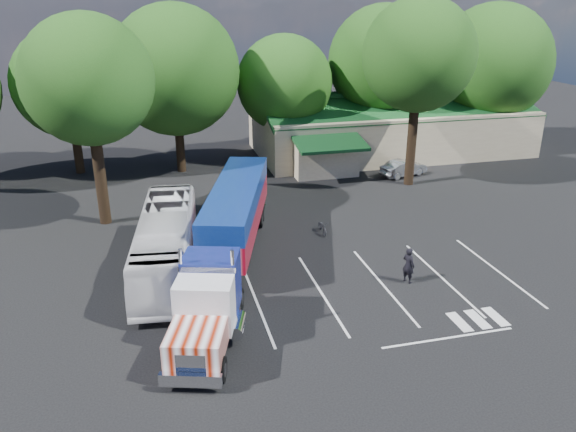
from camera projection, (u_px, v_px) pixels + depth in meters
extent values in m
plane|color=black|center=(290.00, 243.00, 32.47)|extent=(120.00, 120.00, 0.00)
cube|color=beige|center=(389.00, 130.00, 51.20)|extent=(24.00, 11.00, 4.00)
cube|color=#154B21|center=(403.00, 107.00, 48.12)|extent=(24.20, 6.25, 2.10)
cube|color=#154B21|center=(381.00, 98.00, 52.45)|extent=(24.20, 6.25, 2.10)
cube|color=beige|center=(325.00, 158.00, 44.44)|extent=(5.00, 2.50, 2.80)
cube|color=#154B21|center=(330.00, 143.00, 42.72)|extent=(5.40, 3.19, 0.80)
cylinder|color=black|center=(77.00, 148.00, 44.83)|extent=(0.70, 0.70, 4.00)
sphere|color=#1C4C15|center=(68.00, 83.00, 42.95)|extent=(8.40, 8.40, 8.40)
cylinder|color=black|center=(180.00, 145.00, 45.16)|extent=(0.70, 0.70, 4.30)
sphere|color=#1C4C15|center=(175.00, 70.00, 43.01)|extent=(10.00, 10.00, 10.00)
cylinder|color=black|center=(285.00, 139.00, 48.53)|extent=(0.70, 0.70, 3.60)
sphere|color=#1C4C15|center=(284.00, 83.00, 46.78)|extent=(8.00, 8.00, 8.00)
cylinder|color=black|center=(379.00, 127.00, 50.88)|extent=(0.70, 0.70, 4.50)
sphere|color=#1C4C15|center=(383.00, 61.00, 48.74)|extent=(9.60, 9.60, 9.60)
cylinder|color=black|center=(484.00, 128.00, 52.20)|extent=(0.70, 0.70, 3.90)
sphere|color=#1C4C15|center=(493.00, 63.00, 50.06)|extent=(10.40, 10.40, 10.40)
cylinder|color=black|center=(100.00, 177.00, 34.39)|extent=(0.70, 0.70, 6.00)
sphere|color=#1C4C15|center=(88.00, 80.00, 32.25)|extent=(7.60, 7.60, 7.60)
cylinder|color=black|center=(412.00, 142.00, 41.60)|extent=(0.70, 0.70, 6.50)
sphere|color=#1C4C15|center=(419.00, 55.00, 39.32)|extent=(8.00, 8.00, 8.00)
cube|color=black|center=(208.00, 326.00, 23.10)|extent=(2.74, 6.36, 0.23)
cube|color=white|center=(191.00, 380.00, 19.95)|extent=(2.24, 0.89, 0.50)
cube|color=white|center=(191.00, 364.00, 19.92)|extent=(1.08, 0.43, 0.82)
cube|color=white|center=(196.00, 343.00, 20.83)|extent=(2.64, 2.70, 1.05)
cube|color=silver|center=(205.00, 305.00, 22.33)|extent=(2.60, 2.06, 2.09)
cube|color=black|center=(201.00, 303.00, 21.61)|extent=(2.02, 0.69, 0.91)
cube|color=white|center=(207.00, 270.00, 22.61)|extent=(2.29, 0.78, 0.23)
cube|color=navy|center=(212.00, 282.00, 23.78)|extent=(2.71, 2.41, 2.46)
cylinder|color=white|center=(182.00, 284.00, 22.95)|extent=(0.20, 0.20, 3.10)
cylinder|color=white|center=(233.00, 285.00, 22.86)|extent=(0.20, 0.20, 3.10)
cylinder|color=white|center=(179.00, 324.00, 23.24)|extent=(1.00, 1.57, 0.60)
cylinder|color=white|center=(238.00, 325.00, 23.12)|extent=(1.00, 1.57, 0.60)
cube|color=silver|center=(237.00, 216.00, 31.18)|extent=(5.69, 11.83, 1.37)
cube|color=navy|center=(236.00, 195.00, 30.73)|extent=(5.69, 11.83, 1.09)
cube|color=black|center=(246.00, 211.00, 35.17)|extent=(1.98, 3.37, 0.32)
cube|color=black|center=(211.00, 278.00, 27.12)|extent=(0.14, 0.14, 1.27)
cube|color=black|center=(237.00, 278.00, 27.06)|extent=(0.14, 0.14, 1.27)
cube|color=white|center=(250.00, 205.00, 37.25)|extent=(2.12, 0.75, 0.11)
cylinder|color=black|center=(170.00, 368.00, 20.75)|extent=(0.60, 1.05, 1.00)
cylinder|color=black|center=(221.00, 370.00, 20.66)|extent=(0.60, 1.05, 1.00)
cylinder|color=black|center=(193.00, 309.00, 24.65)|extent=(0.60, 1.05, 1.00)
cylinder|color=black|center=(236.00, 310.00, 24.56)|extent=(0.60, 1.05, 1.00)
cylinder|color=black|center=(198.00, 298.00, 25.58)|extent=(0.60, 1.05, 1.00)
cylinder|color=black|center=(239.00, 299.00, 25.49)|extent=(0.60, 1.05, 1.00)
cylinder|color=black|center=(229.00, 219.00, 34.64)|extent=(0.60, 1.05, 1.00)
cylinder|color=black|center=(260.00, 220.00, 34.55)|extent=(0.60, 1.05, 1.00)
cylinder|color=black|center=(232.00, 213.00, 35.65)|extent=(0.60, 1.05, 1.00)
cylinder|color=black|center=(261.00, 213.00, 35.56)|extent=(0.60, 1.05, 1.00)
imported|color=black|center=(408.00, 265.00, 27.75)|extent=(0.71, 0.81, 1.85)
imported|color=black|center=(323.00, 227.00, 33.75)|extent=(0.55, 1.52, 0.79)
imported|color=silver|center=(167.00, 242.00, 28.70)|extent=(3.98, 11.60, 3.16)
imported|color=#AEB2B6|center=(404.00, 168.00, 44.46)|extent=(4.14, 2.47, 1.29)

